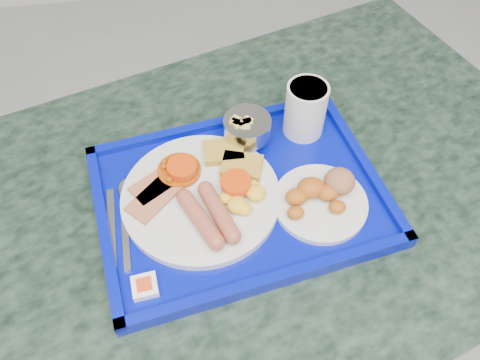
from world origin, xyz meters
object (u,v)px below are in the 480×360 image
object	(u,v)px
table	(256,239)
bread_plate	(322,196)
main_plate	(204,193)
juice_cup	(306,108)
tray	(240,196)
fruit_bowl	(247,128)

from	to	relation	value
table	bread_plate	xyz separation A→B (m)	(0.09, -0.06, 0.22)
main_plate	juice_cup	size ratio (longest dim) A/B	2.54
bread_plate	juice_cup	distance (m)	0.17
table	tray	size ratio (longest dim) A/B	2.54
table	juice_cup	xyz separation A→B (m)	(0.10, 0.11, 0.26)
table	main_plate	world-z (taller)	main_plate
main_plate	bread_plate	xyz separation A→B (m)	(0.19, -0.04, 0.00)
fruit_bowl	juice_cup	distance (m)	0.11
main_plate	juice_cup	distance (m)	0.24
tray	bread_plate	size ratio (longest dim) A/B	3.32
bread_plate	juice_cup	world-z (taller)	juice_cup
juice_cup	tray	bearing A→B (deg)	-137.30
bread_plate	fruit_bowl	bearing A→B (deg)	123.57
table	tray	world-z (taller)	tray
table	bread_plate	size ratio (longest dim) A/B	8.45
table	fruit_bowl	world-z (taller)	fruit_bowl
tray	bread_plate	xyz separation A→B (m)	(0.13, -0.04, 0.02)
main_plate	fruit_bowl	distance (m)	0.15
fruit_bowl	juice_cup	bearing A→B (deg)	7.65
main_plate	bread_plate	size ratio (longest dim) A/B	1.69
fruit_bowl	juice_cup	size ratio (longest dim) A/B	0.82
tray	juice_cup	world-z (taller)	juice_cup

